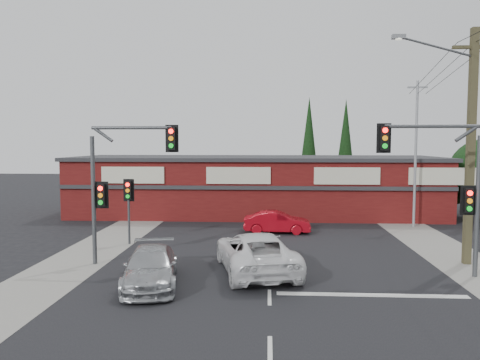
# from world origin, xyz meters

# --- Properties ---
(ground) EXTENTS (120.00, 120.00, 0.00)m
(ground) POSITION_xyz_m (0.00, 0.00, 0.00)
(ground) COLOR black
(ground) RESTS_ON ground
(road_strip) EXTENTS (14.00, 70.00, 0.01)m
(road_strip) POSITION_xyz_m (0.00, 5.00, 0.01)
(road_strip) COLOR black
(road_strip) RESTS_ON ground
(verge_left) EXTENTS (3.00, 70.00, 0.02)m
(verge_left) POSITION_xyz_m (-8.50, 5.00, 0.01)
(verge_left) COLOR gray
(verge_left) RESTS_ON ground
(verge_right) EXTENTS (3.00, 70.00, 0.02)m
(verge_right) POSITION_xyz_m (8.50, 5.00, 0.01)
(verge_right) COLOR gray
(verge_right) RESTS_ON ground
(stop_line) EXTENTS (6.50, 0.35, 0.01)m
(stop_line) POSITION_xyz_m (3.50, -1.50, 0.01)
(stop_line) COLOR silver
(stop_line) RESTS_ON ground
(white_suv) EXTENTS (3.92, 6.29, 1.62)m
(white_suv) POSITION_xyz_m (-0.55, 1.19, 0.81)
(white_suv) COLOR white
(white_suv) RESTS_ON ground
(silver_suv) EXTENTS (2.69, 4.92, 1.35)m
(silver_suv) POSITION_xyz_m (-4.34, -0.82, 0.68)
(silver_suv) COLOR #A7AAAC
(silver_suv) RESTS_ON ground
(red_sedan) EXTENTS (3.86, 1.40, 1.27)m
(red_sedan) POSITION_xyz_m (0.47, 9.53, 0.63)
(red_sedan) COLOR #A90A16
(red_sedan) RESTS_ON ground
(lane_dashes) EXTENTS (0.12, 45.80, 0.01)m
(lane_dashes) POSITION_xyz_m (0.00, 4.10, 0.01)
(lane_dashes) COLOR silver
(lane_dashes) RESTS_ON ground
(shop_building) EXTENTS (27.30, 8.40, 4.22)m
(shop_building) POSITION_xyz_m (-0.99, 16.99, 2.13)
(shop_building) COLOR #501010
(shop_building) RESTS_ON ground
(conifer_near) EXTENTS (1.80, 1.80, 9.25)m
(conifer_near) POSITION_xyz_m (3.50, 24.00, 5.48)
(conifer_near) COLOR #2D2116
(conifer_near) RESTS_ON ground
(conifer_far) EXTENTS (1.80, 1.80, 9.25)m
(conifer_far) POSITION_xyz_m (7.00, 26.00, 5.48)
(conifer_far) COLOR #2D2116
(conifer_far) RESTS_ON ground
(traffic_mast_left) EXTENTS (3.77, 0.27, 5.97)m
(traffic_mast_left) POSITION_xyz_m (-6.43, 2.00, 3.93)
(traffic_mast_left) COLOR #47494C
(traffic_mast_left) RESTS_ON ground
(traffic_mast_right) EXTENTS (3.96, 0.27, 5.97)m
(traffic_mast_right) POSITION_xyz_m (6.86, 1.00, 3.95)
(traffic_mast_right) COLOR #47494C
(traffic_mast_right) RESTS_ON ground
(pedestal_signal) EXTENTS (0.55, 0.27, 3.38)m
(pedestal_signal) POSITION_xyz_m (-7.20, 6.01, 2.41)
(pedestal_signal) COLOR #47494C
(pedestal_signal) RESTS_ON ground
(utility_pole) EXTENTS (4.38, 0.59, 10.00)m
(utility_pole) POSITION_xyz_m (8.36, 2.99, 5.40)
(utility_pole) COLOR #4C462B
(utility_pole) RESTS_ON ground
(steel_pole) EXTENTS (1.20, 0.16, 9.00)m
(steel_pole) POSITION_xyz_m (9.00, 12.00, 4.70)
(steel_pole) COLOR gray
(steel_pole) RESTS_ON ground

